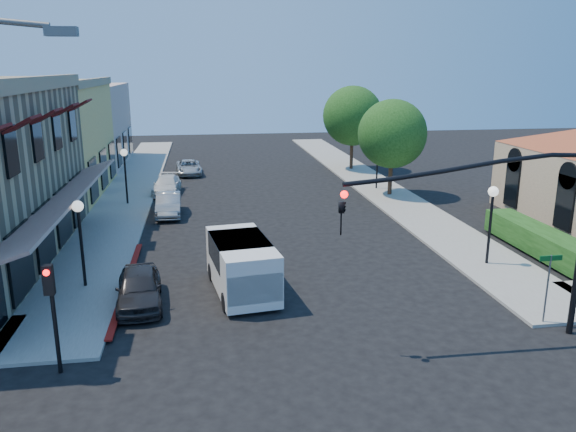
{
  "coord_description": "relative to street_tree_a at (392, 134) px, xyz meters",
  "views": [
    {
      "loc": [
        -3.76,
        -13.74,
        8.5
      ],
      "look_at": [
        -0.35,
        8.12,
        2.6
      ],
      "focal_mm": 35.0,
      "sensor_mm": 36.0,
      "label": 1
    }
  ],
  "objects": [
    {
      "name": "ground",
      "position": [
        -8.8,
        -22.0,
        -4.19
      ],
      "size": [
        120.0,
        120.0,
        0.0
      ],
      "primitive_type": "plane",
      "color": "black",
      "rests_on": "ground"
    },
    {
      "name": "sidewalk_left",
      "position": [
        -17.55,
        5.0,
        -4.13
      ],
      "size": [
        3.5,
        50.0,
        0.12
      ],
      "primitive_type": "cube",
      "color": "gray",
      "rests_on": "ground"
    },
    {
      "name": "sidewalk_right",
      "position": [
        -0.05,
        5.0,
        -4.13
      ],
      "size": [
        3.5,
        50.0,
        0.12
      ],
      "primitive_type": "cube",
      "color": "gray",
      "rests_on": "ground"
    },
    {
      "name": "curb_red_strip",
      "position": [
        -15.7,
        -14.0,
        -4.19
      ],
      "size": [
        0.25,
        10.0,
        0.06
      ],
      "primitive_type": "cube",
      "color": "maroon",
      "rests_on": "ground"
    },
    {
      "name": "yellow_stucco_building",
      "position": [
        -24.3,
        4.0,
        -0.39
      ],
      "size": [
        10.0,
        12.0,
        7.6
      ],
      "primitive_type": "cube",
      "color": "#D6B360",
      "rests_on": "ground"
    },
    {
      "name": "pink_stucco_building",
      "position": [
        -24.3,
        16.0,
        -0.69
      ],
      "size": [
        10.0,
        12.0,
        7.0
      ],
      "primitive_type": "cube",
      "color": "#C7A496",
      "rests_on": "ground"
    },
    {
      "name": "hedge",
      "position": [
        2.9,
        -13.0,
        -4.19
      ],
      "size": [
        1.4,
        8.0,
        1.1
      ],
      "primitive_type": "cube",
      "color": "#184012",
      "rests_on": "ground"
    },
    {
      "name": "street_tree_a",
      "position": [
        0.0,
        0.0,
        0.0
      ],
      "size": [
        4.56,
        4.56,
        6.48
      ],
      "color": "#362015",
      "rests_on": "ground"
    },
    {
      "name": "street_tree_b",
      "position": [
        0.0,
        10.0,
        0.35
      ],
      "size": [
        4.94,
        4.94,
        7.02
      ],
      "color": "#362015",
      "rests_on": "ground"
    },
    {
      "name": "signal_mast_arm",
      "position": [
        -2.94,
        -20.5,
        -0.11
      ],
      "size": [
        8.01,
        0.39,
        6.0
      ],
      "color": "black",
      "rests_on": "ground"
    },
    {
      "name": "secondary_signal",
      "position": [
        -16.8,
        -20.59,
        -1.88
      ],
      "size": [
        0.28,
        0.42,
        3.32
      ],
      "color": "black",
      "rests_on": "ground"
    },
    {
      "name": "street_name_sign",
      "position": [
        -1.3,
        -19.8,
        -2.5
      ],
      "size": [
        0.8,
        0.06,
        2.5
      ],
      "color": "#595B5E",
      "rests_on": "ground"
    },
    {
      "name": "lamppost_left_near",
      "position": [
        -17.3,
        -14.0,
        -1.46
      ],
      "size": [
        0.44,
        0.44,
        3.57
      ],
      "color": "black",
      "rests_on": "ground"
    },
    {
      "name": "lamppost_left_far",
      "position": [
        -17.3,
        0.0,
        -1.46
      ],
      "size": [
        0.44,
        0.44,
        3.57
      ],
      "color": "black",
      "rests_on": "ground"
    },
    {
      "name": "lamppost_right_near",
      "position": [
        -0.3,
        -14.0,
        -1.46
      ],
      "size": [
        0.44,
        0.44,
        3.57
      ],
      "color": "black",
      "rests_on": "ground"
    },
    {
      "name": "lamppost_right_far",
      "position": [
        -0.3,
        2.0,
        -1.46
      ],
      "size": [
        0.44,
        0.44,
        3.57
      ],
      "color": "black",
      "rests_on": "ground"
    },
    {
      "name": "white_van",
      "position": [
        -11.18,
        -15.38,
        -2.99
      ],
      "size": [
        2.63,
        4.94,
        2.09
      ],
      "color": "silver",
      "rests_on": "ground"
    },
    {
      "name": "parked_car_a",
      "position": [
        -15.0,
        -16.0,
        -3.52
      ],
      "size": [
        1.92,
        4.09,
        1.35
      ],
      "primitive_type": "imported",
      "rotation": [
        0.0,
        0.0,
        0.08
      ],
      "color": "black",
      "rests_on": "ground"
    },
    {
      "name": "parked_car_b",
      "position": [
        -14.58,
        -3.0,
        -3.54
      ],
      "size": [
        1.48,
        4.02,
        1.31
      ],
      "primitive_type": "imported",
      "rotation": [
        0.0,
        0.0,
        0.02
      ],
      "color": "#939597",
      "rests_on": "ground"
    },
    {
      "name": "parked_car_c",
      "position": [
        -15.0,
        3.0,
        -3.59
      ],
      "size": [
        2.04,
        4.27,
        1.2
      ],
      "primitive_type": "imported",
      "rotation": [
        0.0,
        0.0,
        -0.09
      ],
      "color": "silver",
      "rests_on": "ground"
    },
    {
      "name": "parked_car_d",
      "position": [
        -13.6,
        10.0,
        -3.61
      ],
      "size": [
        2.23,
        4.31,
        1.16
      ],
      "primitive_type": "imported",
      "rotation": [
        0.0,
        0.0,
        0.07
      ],
      "color": "#AFB1B5",
      "rests_on": "ground"
    }
  ]
}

